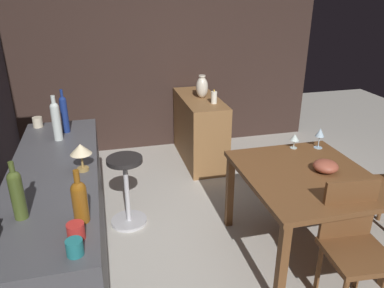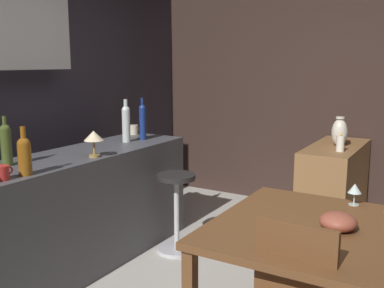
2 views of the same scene
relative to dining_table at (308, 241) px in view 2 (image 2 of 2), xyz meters
The scene contains 16 objects.
wall_side_right 2.79m from the dining_table, 16.77° to the left, with size 0.10×4.40×2.60m, color #33231E.
dining_table is the anchor object (origin of this frame).
kitchen_counter 1.87m from the dining_table, 84.23° to the left, with size 2.10×0.60×0.90m, color #4C4C51.
sideboard_cabinet 2.01m from the dining_table, ahead, with size 1.10×0.44×0.82m, color olive.
bar_stool 1.57m from the dining_table, 59.89° to the left, with size 0.34×0.34×0.67m.
wine_glass_left 0.52m from the dining_table, 16.19° to the right, with size 0.08×0.08×0.13m.
fruit_bowl 0.20m from the dining_table, 92.02° to the right, with size 0.19×0.19×0.09m, color #9E4C38.
wine_bottle_olive 2.04m from the dining_table, 100.33° to the left, with size 0.07×0.07×0.34m.
wine_bottle_cobalt 2.07m from the dining_table, 62.41° to the left, with size 0.06×0.06×0.38m.
wine_bottle_clear 2.05m from the dining_table, 67.35° to the left, with size 0.07×0.07×0.37m.
wine_bottle_amber 1.75m from the dining_table, 106.02° to the left, with size 0.08×0.08×0.31m.
cup_cream 2.36m from the dining_table, 61.05° to the left, with size 0.12×0.08×0.09m.
cup_red 1.80m from the dining_table, 110.45° to the left, with size 0.12×0.09×0.09m.
counter_lamp 1.70m from the dining_table, 84.89° to the left, with size 0.15×0.15×0.20m.
pillar_candle_tall 1.73m from the dining_table, ahead, with size 0.07×0.07×0.16m.
vase_ceramic_ivory 2.01m from the dining_table, ahead, with size 0.14×0.14×0.27m.
Camera 2 is at (-2.30, -1.10, 1.59)m, focal length 41.79 mm.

